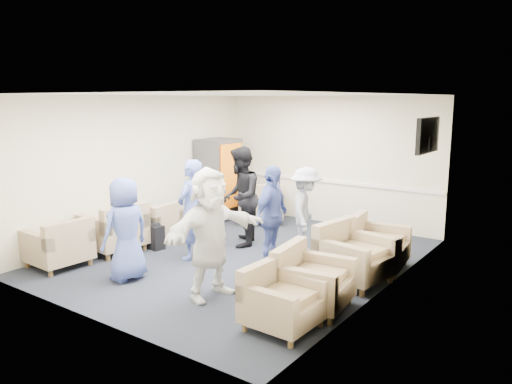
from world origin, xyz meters
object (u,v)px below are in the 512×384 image
Objects in this scene: armchair_left_mid at (115,231)px; armchair_right_far at (374,246)px; armchair_left_near at (60,247)px; person_mid_left at (191,210)px; person_front_right at (210,233)px; armchair_right_near at (279,302)px; armchair_left_far at (156,225)px; person_back_right at (306,210)px; armchair_right_midfar at (351,257)px; person_back_left at (240,197)px; armchair_right_midnear at (310,282)px; vending_machine at (219,179)px; person_front_left at (126,229)px; person_mid_right at (272,216)px; armchair_corner at (261,206)px.

armchair_left_mid is 4.38m from armchair_right_far.
person_mid_left is at bearing 140.73° from armchair_left_near.
person_front_right is at bearing 143.48° from armchair_right_far.
armchair_left_near is at bearing 94.80° from armchair_right_near.
armchair_left_far is at bearing 177.14° from armchair_left_mid.
person_back_right is at bearing 105.30° from armchair_left_far.
armchair_right_midfar is 2.54m from person_back_left.
armchair_left_mid reaches higher than armchair_right_midnear.
armchair_left_near is 1.04m from armchair_left_mid.
armchair_right_midnear is 0.57× the size of person_mid_left.
vending_machine is 4.50m from person_front_right.
person_front_right is (1.44, 0.22, 0.12)m from person_front_left.
person_front_right is (1.14, -2.15, -0.02)m from person_back_left.
person_mid_left is at bearing 116.07° from armchair_left_mid.
person_front_right is (0.05, -1.54, 0.07)m from person_mid_right.
armchair_right_midfar is at bearing 47.62° from person_back_left.
person_back_right is at bearing 138.77° from armchair_left_near.
vending_machine reaches higher than person_back_right.
person_front_left reaches higher than armchair_right_far.
armchair_right_midnear is at bearing -61.97° from person_front_right.
person_front_left is at bearing 96.89° from armchair_right_midnear.
armchair_right_near is at bearing 51.54° from person_mid_left.
armchair_left_mid is 3.92m from armchair_right_midnear.
vending_machine reaches higher than person_mid_right.
person_front_left reaches higher than armchair_right_near.
armchair_right_far is at bearing -64.22° from person_mid_right.
person_back_left reaches higher than armchair_right_midfar.
armchair_right_near is at bearing -43.04° from vending_machine.
armchair_right_midnear is 0.53× the size of person_back_left.
armchair_corner is at bearing 58.58° from armchair_right_far.
armchair_right_far is 2.52m from person_back_left.
person_back_right is at bearing 80.28° from armchair_right_far.
person_back_left is at bearing 36.50° from person_front_right.
armchair_right_far is (4.03, 2.88, 0.01)m from armchair_left_near.
armchair_right_midnear is 2.37m from person_back_right.
person_front_left is 1.46m from person_front_right.
armchair_right_far is 3.82m from person_front_left.
person_back_right reaches higher than armchair_left_near.
armchair_left_mid is at bearing -73.63° from person_back_left.
person_back_right is at bearing -12.49° from person_mid_right.
person_mid_left reaches higher than armchair_corner.
person_back_left is 1.25m from person_mid_right.
person_mid_left is at bearing 69.52° from armchair_right_midnear.
armchair_left_mid is 0.55× the size of person_back_left.
armchair_left_mid reaches higher than armchair_left_near.
armchair_corner is (-3.10, 2.14, 0.01)m from armchair_right_midfar.
person_mid_right reaches higher than armchair_right_midfar.
armchair_right_midfar is at bearing 90.28° from person_mid_left.
person_mid_left reaches higher than person_mid_right.
person_mid_left is (1.45, -2.45, -0.06)m from vending_machine.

